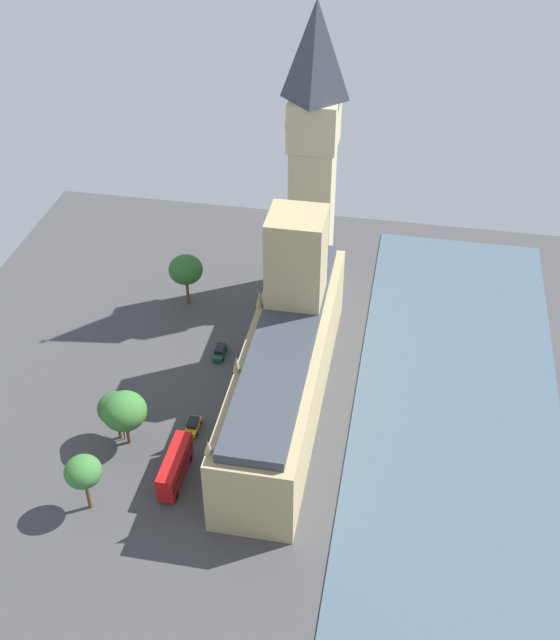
{
  "coord_description": "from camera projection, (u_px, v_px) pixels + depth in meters",
  "views": [
    {
      "loc": [
        -19.03,
        95.99,
        91.42
      ],
      "look_at": [
        1.0,
        -11.97,
        7.8
      ],
      "focal_mm": 44.96,
      "sensor_mm": 36.0,
      "label": 1
    }
  ],
  "objects": [
    {
      "name": "plane_tree_leading",
      "position": [
        186.0,
        270.0,
        150.43
      ],
      "size": [
        6.46,
        6.46,
        10.58
      ],
      "color": "brown",
      "rests_on": "ground"
    },
    {
      "name": "car_dark_green_by_river_gate",
      "position": [
        220.0,
        351.0,
        142.11
      ],
      "size": [
        1.91,
        4.67,
        1.74
      ],
      "rotation": [
        0.0,
        0.0,
        0.03
      ],
      "color": "#19472D",
      "rests_on": "ground"
    },
    {
      "name": "ground_plane",
      "position": [
        273.0,
        401.0,
        133.23
      ],
      "size": [
        125.73,
        125.73,
        0.0
      ],
      "primitive_type": "plane",
      "color": "#424244"
    },
    {
      "name": "parliament_building",
      "position": [
        287.0,
        354.0,
        129.25
      ],
      "size": [
        12.54,
        55.73,
        29.92
      ],
      "color": "tan",
      "rests_on": "ground"
    },
    {
      "name": "plane_tree_corner",
      "position": [
        83.0,
        472.0,
        110.96
      ],
      "size": [
        5.29,
        5.29,
        9.72
      ],
      "color": "brown",
      "rests_on": "ground"
    },
    {
      "name": "pedestrian_under_trees",
      "position": [
        231.0,
        406.0,
        131.2
      ],
      "size": [
        0.55,
        0.44,
        1.58
      ],
      "rotation": [
        0.0,
        0.0,
        1.57
      ],
      "color": "#336B60",
      "rests_on": "ground"
    },
    {
      "name": "car_yellow_cab_kerbside",
      "position": [
        193.0,
        425.0,
        127.35
      ],
      "size": [
        1.97,
        4.23,
        1.74
      ],
      "rotation": [
        0.0,
        0.0,
        -0.0
      ],
      "color": "gold",
      "rests_on": "ground"
    },
    {
      "name": "river_thames",
      "position": [
        456.0,
        423.0,
        128.78
      ],
      "size": [
        33.53,
        113.16,
        0.25
      ],
      "primitive_type": "cube",
      "color": "#475B6B",
      "rests_on": "ground"
    },
    {
      "name": "clock_tower",
      "position": [
        313.0,
        151.0,
        142.21
      ],
      "size": [
        8.82,
        8.82,
        56.32
      ],
      "color": "#CCBA8E",
      "rests_on": "ground"
    },
    {
      "name": "plane_tree_trailing",
      "position": [
        124.0,
        411.0,
        121.56
      ],
      "size": [
        6.87,
        6.87,
        9.67
      ],
      "color": "brown",
      "rests_on": "ground"
    },
    {
      "name": "plane_tree_far_end",
      "position": [
        116.0,
        408.0,
        122.64
      ],
      "size": [
        5.67,
        5.67,
        8.78
      ],
      "color": "brown",
      "rests_on": "ground"
    },
    {
      "name": "street_lamp_opposite_hall",
      "position": [
        122.0,
        420.0,
        123.72
      ],
      "size": [
        0.56,
        0.56,
        5.8
      ],
      "color": "black",
      "rests_on": "ground"
    },
    {
      "name": "double_decker_bus_midblock",
      "position": [
        175.0,
        466.0,
        118.18
      ],
      "size": [
        2.72,
        10.52,
        4.75
      ],
      "rotation": [
        0.0,
        0.0,
        3.13
      ],
      "color": "red",
      "rests_on": "ground"
    }
  ]
}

